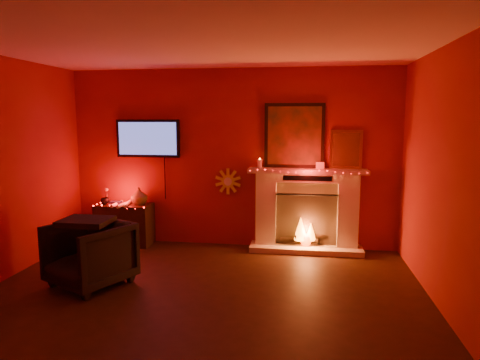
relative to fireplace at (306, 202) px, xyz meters
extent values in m
plane|color=black|center=(-1.14, -2.39, -0.72)|extent=(5.00, 5.00, 0.00)
plane|color=white|center=(-1.14, -2.39, 1.98)|extent=(5.00, 5.00, 0.00)
plane|color=maroon|center=(-1.14, 0.11, 0.63)|extent=(5.00, 0.00, 5.00)
plane|color=maroon|center=(-1.14, -4.89, 0.63)|extent=(5.00, 0.00, 5.00)
plane|color=maroon|center=(1.36, -2.39, 0.63)|extent=(0.00, 5.00, 5.00)
cube|color=beige|center=(0.01, -0.09, -0.68)|extent=(1.65, 0.40, 0.08)
cube|color=beige|center=(-0.59, 0.00, -0.17)|extent=(0.30, 0.22, 0.95)
cube|color=beige|center=(0.61, 0.00, -0.17)|extent=(0.30, 0.22, 0.95)
cube|color=beige|center=(0.01, 0.00, 0.38)|extent=(1.50, 0.22, 0.14)
cube|color=beige|center=(0.01, -0.06, 0.48)|extent=(1.72, 0.34, 0.06)
cube|color=#85634D|center=(0.01, 0.06, -0.17)|extent=(0.90, 0.10, 0.95)
cube|color=black|center=(0.01, -0.12, -0.25)|extent=(0.90, 0.02, 0.78)
cylinder|color=black|center=(-0.09, -0.03, -0.58)|extent=(0.55, 0.09, 0.09)
cylinder|color=black|center=(0.09, -0.01, -0.52)|extent=(0.51, 0.18, 0.08)
cone|color=orange|center=(-0.07, -0.03, -0.39)|extent=(0.20, 0.20, 0.34)
cone|color=orange|center=(0.08, -0.02, -0.43)|extent=(0.16, 0.16, 0.26)
sphere|color=#FF3F07|center=(0.01, -0.03, -0.56)|extent=(0.18, 0.18, 0.18)
cube|color=black|center=(-0.19, 0.08, 0.98)|extent=(0.88, 0.05, 0.95)
cube|color=#AE4717|center=(-0.19, 0.05, 0.98)|extent=(0.78, 0.01, 0.85)
cube|color=#C9873A|center=(0.56, 0.08, 0.79)|extent=(0.46, 0.04, 0.56)
cube|color=olive|center=(0.56, 0.06, 0.79)|extent=(0.38, 0.01, 0.48)
cylinder|color=white|center=(-0.69, -0.01, 0.57)|extent=(0.07, 0.07, 0.12)
cube|color=white|center=(0.19, -0.03, 0.56)|extent=(0.12, 0.01, 0.10)
cube|color=black|center=(-2.44, 0.07, 0.93)|extent=(1.00, 0.06, 0.58)
cube|color=#3F4CA2|center=(-2.44, 0.03, 0.93)|extent=(0.92, 0.01, 0.50)
cylinder|color=black|center=(-2.19, 0.08, 0.31)|extent=(0.02, 0.02, 0.66)
cylinder|color=yellow|center=(-1.19, 0.09, 0.28)|extent=(0.20, 0.03, 0.20)
cylinder|color=white|center=(-1.19, 0.08, 0.28)|extent=(0.13, 0.01, 0.13)
cube|color=black|center=(-2.79, -0.13, -0.41)|extent=(0.84, 0.42, 0.64)
imported|color=brown|center=(-2.55, -0.09, 0.04)|extent=(0.25, 0.25, 0.26)
imported|color=black|center=(-3.07, -0.19, -0.03)|extent=(0.13, 0.13, 0.10)
cylinder|color=white|center=(-2.87, -0.23, -0.06)|extent=(0.05, 0.38, 0.05)
cylinder|color=white|center=(-2.74, -0.26, -0.06)|extent=(0.08, 0.38, 0.05)
cylinder|color=white|center=(-2.71, -0.19, -0.06)|extent=(0.12, 0.38, 0.05)
cube|color=#59191A|center=(-2.91, -0.19, -0.07)|extent=(0.20, 0.14, 0.03)
cube|color=#1D2544|center=(-2.90, -0.18, -0.04)|extent=(0.17, 0.12, 0.02)
imported|color=black|center=(-2.52, -1.77, -0.35)|extent=(1.09, 1.10, 0.75)
camera|label=1|loc=(-0.06, -6.30, 1.23)|focal=32.00mm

